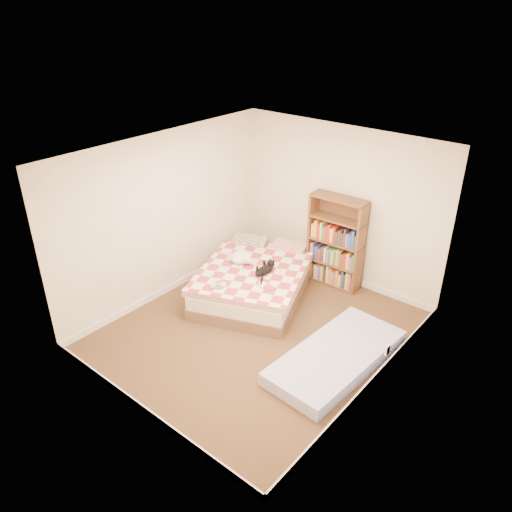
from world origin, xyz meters
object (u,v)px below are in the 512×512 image
Objects in this scene: floor_mattress at (336,357)px; black_cat at (266,269)px; white_dog at (241,257)px; bed at (256,279)px; bookshelf at (336,252)px.

black_cat reaches higher than floor_mattress.
white_dog is (-2.09, 0.55, 0.49)m from floor_mattress.
floor_mattress is 1.74m from black_cat.
bed is 3.93× the size of black_cat.
floor_mattress is at bearing -28.68° from black_cat.
bookshelf is at bearing 126.32° from floor_mattress.
white_dog reaches higher than black_cat.
bed is 1.33m from bookshelf.
bookshelf is 0.75× the size of floor_mattress.
black_cat is 0.50m from white_dog.
black_cat is at bearing -43.35° from bed.
floor_mattress is 4.14× the size of white_dog.
black_cat is at bearing -115.29° from bookshelf.
floor_mattress is (1.85, -0.64, -0.16)m from bed.
floor_mattress is 2.21m from white_dog.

